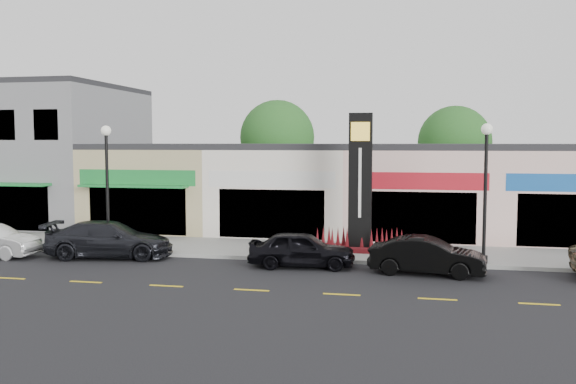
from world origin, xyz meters
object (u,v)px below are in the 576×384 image
object	(u,v)px
lamp_west_near	(107,174)
car_black_conv	(427,256)
lamp_east_near	(486,179)
car_black_sedan	(302,249)
pylon_sign	(360,203)
car_dark_sedan	(109,239)

from	to	relation	value
lamp_west_near	car_black_conv	bearing A→B (deg)	-7.78
lamp_east_near	car_black_conv	size ratio (longest dim) A/B	1.30
lamp_west_near	car_black_sedan	size ratio (longest dim) A/B	1.31
lamp_west_near	car_black_conv	size ratio (longest dim) A/B	1.30
pylon_sign	car_black_sedan	size ratio (longest dim) A/B	1.44
car_black_sedan	lamp_east_near	bearing A→B (deg)	-82.78
car_dark_sedan	lamp_west_near	bearing A→B (deg)	20.36
car_black_sedan	car_dark_sedan	bearing A→B (deg)	82.78
lamp_west_near	pylon_sign	world-z (taller)	pylon_sign
car_black_sedan	pylon_sign	bearing A→B (deg)	-37.09
lamp_east_near	car_black_conv	distance (m)	4.03
car_black_sedan	car_black_conv	distance (m)	4.80
pylon_sign	car_black_sedan	distance (m)	4.07
pylon_sign	car_black_sedan	bearing A→B (deg)	-122.46
car_dark_sedan	car_black_sedan	bearing A→B (deg)	-101.74
lamp_east_near	car_black_sedan	world-z (taller)	lamp_east_near
car_black_conv	lamp_west_near	bearing A→B (deg)	88.93
car_dark_sedan	car_black_sedan	world-z (taller)	car_dark_sedan
pylon_sign	car_black_conv	bearing A→B (deg)	-52.25
lamp_west_near	car_black_conv	distance (m)	14.18
lamp_west_near	lamp_east_near	world-z (taller)	same
pylon_sign	car_black_conv	xyz separation A→B (m)	(2.77, -3.58, -1.58)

